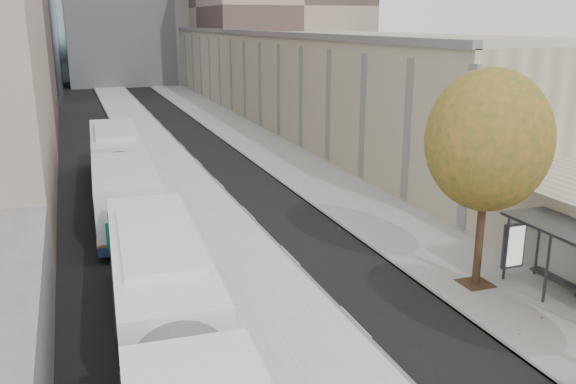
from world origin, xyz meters
name	(u,v)px	position (x,y,z in m)	size (l,w,h in m)	color
bus_platform	(167,167)	(-3.88, 35.00, 0.07)	(4.25, 150.00, 0.15)	#BBBBBB
sidewalk	(284,158)	(4.12, 35.00, 0.04)	(4.75, 150.00, 0.08)	gray
building_tan	(293,67)	(15.50, 64.00, 4.00)	(18.00, 92.00, 8.00)	gray
bus_shelter	(573,239)	(5.69, 10.96, 2.19)	(1.90, 4.40, 2.53)	#383A3F
tree_c	(488,141)	(3.60, 13.00, 5.25)	(4.20, 4.20, 7.28)	black
bus_near	(175,348)	(-7.62, 9.46, 1.61)	(3.39, 17.79, 2.95)	silver
bus_far	(119,170)	(-7.32, 28.31, 1.64)	(3.26, 18.10, 3.00)	silver
distant_car	(104,130)	(-6.95, 47.75, 0.60)	(1.41, 3.51, 1.20)	silver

